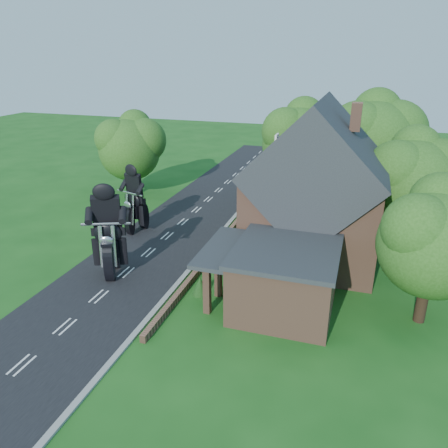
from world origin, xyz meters
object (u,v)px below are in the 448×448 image
(annex, at_px, (283,277))
(motorcycle_follow, at_px, (137,222))
(garden_wall, at_px, (218,246))
(house, at_px, (315,193))
(motorcycle_lead, at_px, (112,262))

(annex, distance_m, motorcycle_follow, 14.19)
(garden_wall, xyz_separation_m, annex, (5.57, -5.80, 1.57))
(garden_wall, height_order, annex, annex)
(annex, bearing_deg, garden_wall, 133.84)
(house, xyz_separation_m, motorcycle_follow, (-12.99, 0.10, -3.56))
(garden_wall, distance_m, motorcycle_follow, 6.91)
(motorcycle_follow, bearing_deg, annex, 166.96)
(garden_wall, xyz_separation_m, motorcycle_lead, (-4.91, -5.50, 0.68))
(garden_wall, height_order, motorcycle_lead, motorcycle_lead)
(annex, bearing_deg, motorcycle_lead, 178.37)
(motorcycle_lead, bearing_deg, house, -171.96)
(garden_wall, relative_size, annex, 3.12)
(garden_wall, distance_m, annex, 8.19)
(motorcycle_lead, relative_size, motorcycle_follow, 1.12)
(annex, bearing_deg, house, 84.76)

